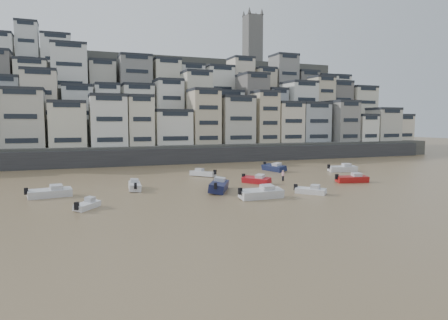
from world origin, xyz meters
name	(u,v)px	position (x,y,z in m)	size (l,w,h in m)	color
ground	(269,266)	(0.00, 0.00, 0.00)	(400.00, 400.00, 0.00)	#8E724C
harbor_wall	(174,156)	(10.00, 65.00, 1.75)	(140.00, 3.00, 3.50)	#38383A
hillside	(158,111)	(14.73, 104.84, 13.01)	(141.04, 66.00, 50.00)	#4C4C47
boat_a	(261,192)	(9.85, 20.92, 0.82)	(6.05, 1.98, 1.65)	silver
boat_b	(311,190)	(17.22, 21.39, 0.58)	(4.29, 1.40, 1.17)	silver
boat_c	(219,184)	(6.86, 27.76, 0.94)	(6.87, 2.25, 1.87)	#13183E
boat_d	(352,178)	(29.00, 27.83, 0.75)	(5.48, 1.79, 1.50)	#A01513
boat_e	(256,179)	(14.58, 32.16, 0.68)	(4.98, 1.63, 1.36)	maroon
boat_f	(135,184)	(-3.61, 33.14, 0.73)	(5.34, 1.75, 1.46)	silver
boat_g	(343,167)	(36.29, 39.61, 0.81)	(5.95, 1.95, 1.62)	silver
boat_h	(203,172)	(9.55, 42.93, 0.69)	(5.09, 1.67, 1.39)	silver
boat_i	(274,167)	(24.60, 45.18, 0.84)	(6.14, 2.01, 1.67)	#141C3F
boat_j	(87,204)	(-10.25, 22.38, 0.54)	(3.94, 1.29, 1.07)	white
boat_k	(50,191)	(-14.30, 31.08, 0.76)	(5.61, 1.84, 1.53)	silver
person_pink	(283,176)	(19.70, 33.03, 0.87)	(0.44, 0.44, 1.74)	#F4ACBC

